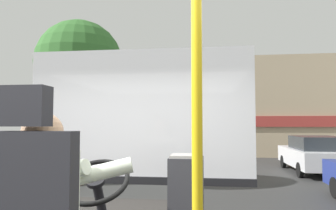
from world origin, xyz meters
TOP-DOWN VIEW (x-y plane):
  - ground at (0.00, 8.80)m, footprint 18.00×44.00m
  - bus_driver at (-0.05, -0.24)m, footprint 0.79×0.59m
  - handrail_pole at (0.71, -0.49)m, footprint 0.04×0.04m
  - windshield_panel at (0.00, 1.62)m, footprint 2.50×0.08m
  - street_tree at (-3.27, 7.61)m, footprint 2.72×2.72m
  - shop_building at (6.45, 18.64)m, footprint 11.90×4.32m
  - parked_car_white at (4.90, 11.16)m, footprint 2.02×4.02m

SIDE VIEW (x-z plane):
  - ground at x=0.00m, z-range -0.05..0.00m
  - parked_car_white at x=4.90m, z-range 0.02..1.44m
  - bus_driver at x=-0.05m, z-range 1.09..1.84m
  - windshield_panel at x=0.00m, z-range 1.07..2.55m
  - handrail_pole at x=0.71m, z-range 0.77..2.92m
  - shop_building at x=6.45m, z-range 0.00..5.85m
  - street_tree at x=-3.27m, z-range 1.18..6.33m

